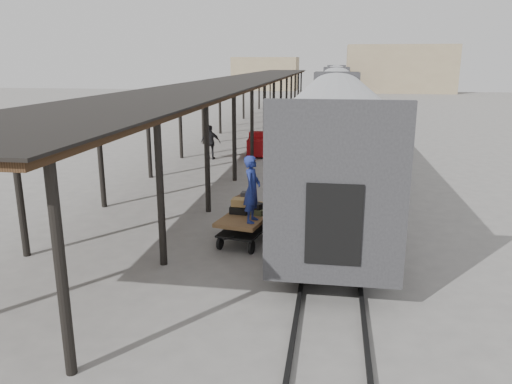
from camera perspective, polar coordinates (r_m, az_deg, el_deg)
The scene contains 11 objects.
ground at distance 15.53m, azimuth -3.31°, elevation -5.68°, with size 160.00×160.00×0.00m, color slate.
train at distance 48.08m, azimuth 9.12°, elevation 11.38°, with size 3.45×76.01×4.01m.
canopy at distance 38.78m, azimuth -0.84°, elevation 12.72°, with size 4.90×64.30×4.15m.
rails at distance 48.50m, azimuth 9.00°, elevation 8.29°, with size 1.54×150.00×0.12m.
building_far at distance 92.86m, azimuth 16.04°, elevation 13.39°, with size 18.00×10.00×8.00m, color tan.
building_left at distance 97.13m, azimuth 1.13°, elevation 13.39°, with size 12.00×8.00×6.00m, color tan.
baggage_cart at distance 15.35m, azimuth -0.96°, elevation -3.33°, with size 1.72×2.61×0.86m.
suitcase_stack at distance 15.55m, azimuth -0.93°, elevation -1.45°, with size 1.27×1.08×0.56m.
luggage_tug at distance 29.07m, azimuth 0.04°, elevation 5.34°, with size 1.04×1.62×1.39m.
porter at distance 14.36m, azimuth -0.44°, elevation 0.33°, with size 0.71×0.47×1.96m, color navy.
pedestrian at distance 28.25m, azimuth -5.21°, elevation 5.67°, with size 1.13×0.47×1.93m, color black.
Camera 1 is at (3.12, -14.21, 5.43)m, focal length 35.00 mm.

